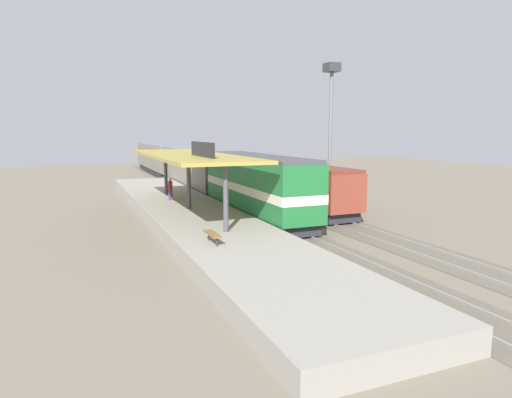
{
  "coord_description": "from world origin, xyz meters",
  "views": [
    {
      "loc": [
        -12.09,
        -30.2,
        6.21
      ],
      "look_at": [
        -1.38,
        -4.44,
        2.0
      ],
      "focal_mm": 31.27,
      "sensor_mm": 36.0,
      "label": 1
    }
  ],
  "objects_px": {
    "locomotive": "(257,186)",
    "light_mast": "(331,105)",
    "passenger_carriage_rear": "(157,158)",
    "person_waiting": "(170,188)",
    "freight_car": "(305,187)",
    "platform_bench": "(213,234)",
    "passenger_carriage_front": "(192,168)"
  },
  "relations": [
    {
      "from": "passenger_carriage_front",
      "to": "light_mast",
      "type": "distance_m",
      "value": 18.03
    },
    {
      "from": "freight_car",
      "to": "passenger_carriage_front",
      "type": "bearing_deg",
      "value": 105.39
    },
    {
      "from": "platform_bench",
      "to": "locomotive",
      "type": "bearing_deg",
      "value": 55.89
    },
    {
      "from": "freight_car",
      "to": "light_mast",
      "type": "relative_size",
      "value": 1.03
    },
    {
      "from": "locomotive",
      "to": "person_waiting",
      "type": "distance_m",
      "value": 7.56
    },
    {
      "from": "platform_bench",
      "to": "passenger_carriage_rear",
      "type": "relative_size",
      "value": 0.08
    },
    {
      "from": "passenger_carriage_rear",
      "to": "freight_car",
      "type": "bearing_deg",
      "value": -83.01
    },
    {
      "from": "light_mast",
      "to": "person_waiting",
      "type": "xyz_separation_m",
      "value": [
        -12.79,
        2.73,
        -6.54
      ]
    },
    {
      "from": "passenger_carriage_rear",
      "to": "light_mast",
      "type": "bearing_deg",
      "value": -77.73
    },
    {
      "from": "passenger_carriage_rear",
      "to": "freight_car",
      "type": "xyz_separation_m",
      "value": [
        4.6,
        -37.52,
        -0.34
      ]
    },
    {
      "from": "locomotive",
      "to": "light_mast",
      "type": "height_order",
      "value": "light_mast"
    },
    {
      "from": "person_waiting",
      "to": "locomotive",
      "type": "bearing_deg",
      "value": -48.58
    },
    {
      "from": "passenger_carriage_front",
      "to": "passenger_carriage_rear",
      "type": "bearing_deg",
      "value": 90.0
    },
    {
      "from": "passenger_carriage_rear",
      "to": "person_waiting",
      "type": "relative_size",
      "value": 11.7
    },
    {
      "from": "person_waiting",
      "to": "light_mast",
      "type": "bearing_deg",
      "value": -12.07
    },
    {
      "from": "passenger_carriage_rear",
      "to": "light_mast",
      "type": "height_order",
      "value": "light_mast"
    },
    {
      "from": "freight_car",
      "to": "person_waiting",
      "type": "xyz_separation_m",
      "value": [
        -9.59,
        4.37,
        -0.12
      ]
    },
    {
      "from": "locomotive",
      "to": "platform_bench",
      "type": "bearing_deg",
      "value": -124.11
    },
    {
      "from": "locomotive",
      "to": "light_mast",
      "type": "xyz_separation_m",
      "value": [
        7.8,
        2.92,
        5.99
      ]
    },
    {
      "from": "locomotive",
      "to": "light_mast",
      "type": "relative_size",
      "value": 1.23
    },
    {
      "from": "platform_bench",
      "to": "person_waiting",
      "type": "distance_m",
      "value": 14.56
    },
    {
      "from": "light_mast",
      "to": "person_waiting",
      "type": "distance_m",
      "value": 14.63
    },
    {
      "from": "locomotive",
      "to": "person_waiting",
      "type": "relative_size",
      "value": 8.44
    },
    {
      "from": "locomotive",
      "to": "light_mast",
      "type": "bearing_deg",
      "value": 20.53
    },
    {
      "from": "passenger_carriage_front",
      "to": "freight_car",
      "type": "relative_size",
      "value": 1.67
    },
    {
      "from": "passenger_carriage_front",
      "to": "person_waiting",
      "type": "distance_m",
      "value": 13.32
    },
    {
      "from": "freight_car",
      "to": "passenger_carriage_rear",
      "type": "bearing_deg",
      "value": 96.99
    },
    {
      "from": "platform_bench",
      "to": "passenger_carriage_front",
      "type": "relative_size",
      "value": 0.08
    },
    {
      "from": "person_waiting",
      "to": "freight_car",
      "type": "bearing_deg",
      "value": -24.51
    },
    {
      "from": "platform_bench",
      "to": "person_waiting",
      "type": "bearing_deg",
      "value": 86.02
    },
    {
      "from": "passenger_carriage_front",
      "to": "locomotive",
      "type": "bearing_deg",
      "value": -90.0
    },
    {
      "from": "platform_bench",
      "to": "locomotive",
      "type": "relative_size",
      "value": 0.12
    }
  ]
}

